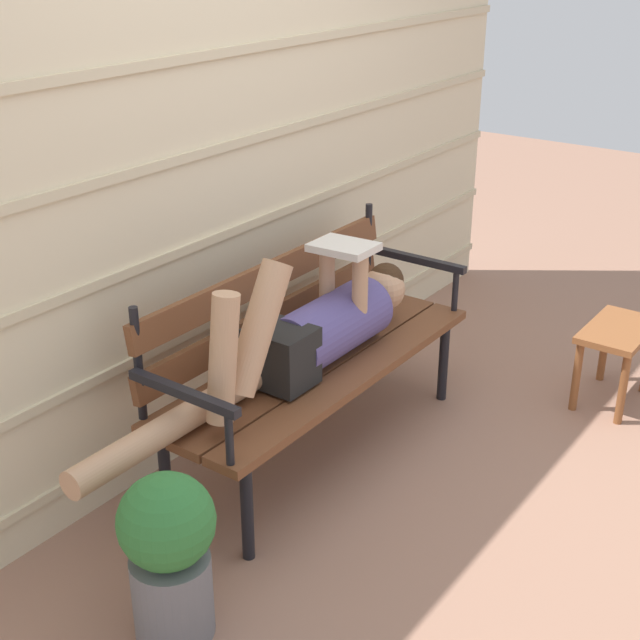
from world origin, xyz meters
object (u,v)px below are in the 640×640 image
footstool (617,343)px  potted_plant (169,552)px  park_bench (306,347)px  reclining_person (308,332)px

footstool → potted_plant: potted_plant is taller
park_bench → footstool: 1.46m
reclining_person → potted_plant: size_ratio=3.12×
potted_plant → reclining_person: bearing=13.0°
potted_plant → park_bench: bearing=15.7°
park_bench → potted_plant: park_bench is taller
park_bench → reclining_person: bearing=-137.0°
park_bench → potted_plant: bearing=-164.3°
park_bench → potted_plant: 1.15m
footstool → potted_plant: 2.31m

